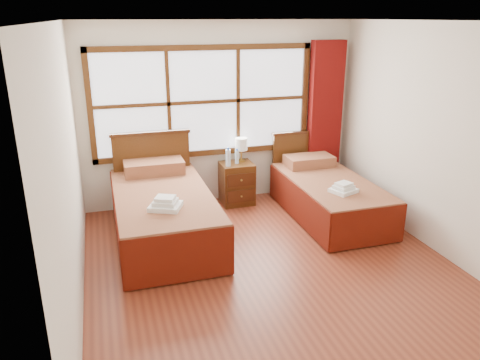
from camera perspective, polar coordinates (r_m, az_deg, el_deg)
name	(u,v)px	position (r m, az deg, el deg)	size (l,w,h in m)	color
floor	(274,269)	(5.26, 4.11, -10.82)	(4.50, 4.50, 0.00)	brown
ceiling	(280,21)	(4.55, 4.92, 18.78)	(4.50, 4.50, 0.00)	white
wall_back	(220,114)	(6.83, -2.40, 8.00)	(4.00, 4.00, 0.00)	silver
wall_left	(68,175)	(4.45, -20.29, 0.60)	(4.50, 4.50, 0.00)	silver
wall_right	(442,142)	(5.76, 23.42, 4.29)	(4.50, 4.50, 0.00)	silver
window	(204,102)	(6.70, -4.44, 9.48)	(3.16, 0.06, 1.56)	white
curtain	(325,118)	(7.29, 10.27, 7.39)	(0.50, 0.16, 2.30)	#660C0A
bed_left	(163,211)	(5.93, -9.39, -3.69)	(1.17, 2.27, 1.14)	#3E1E0D
bed_right	(328,195)	(6.59, 10.64, -1.77)	(1.02, 2.04, 0.99)	#3E1E0D
nightstand	(237,183)	(6.90, -0.39, -0.41)	(0.46, 0.46, 0.62)	#492810
towels_left	(165,204)	(5.28, -9.08, -2.89)	(0.43, 0.41, 0.14)	white
towels_right	(344,188)	(6.06, 12.51, -1.01)	(0.37, 0.35, 0.13)	white
lamp	(241,145)	(6.84, 0.15, 4.31)	(0.18, 0.18, 0.35)	#B58C3A
bottle_near	(228,158)	(6.65, -1.45, 2.75)	(0.07, 0.07, 0.27)	silver
bottle_far	(237,157)	(6.77, -0.38, 2.85)	(0.06, 0.06, 0.22)	silver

